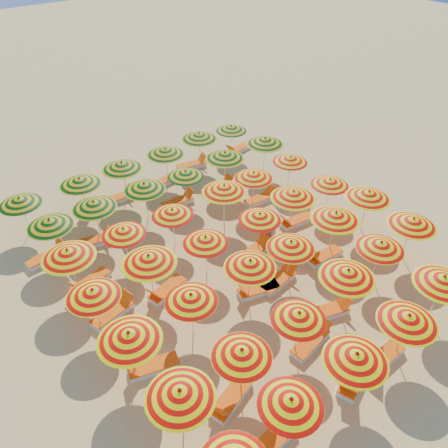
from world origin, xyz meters
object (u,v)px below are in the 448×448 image
(lounger_20, at_px, (218,188))
(lounger_24, at_px, (192,165))
(umbrella_7, at_px, (242,353))
(umbrella_39, at_px, (165,151))
(umbrella_16, at_px, (336,216))
(lounger_10, at_px, (324,256))
(lounger_21, at_px, (95,206))
(lounger_22, at_px, (118,198))
(lounger_1, at_px, (270,443))
(lounger_23, at_px, (159,183))
(lounger_6, at_px, (328,311))
(umbrella_31, at_px, (94,204))
(umbrella_18, at_px, (93,293))
(lounger_17, at_px, (47,257))
(umbrella_36, at_px, (20,201))
(beachgoer_b, at_px, (266,228))
(umbrella_21, at_px, (260,216))
(umbrella_15, at_px, (291,244))
(lounger_25, at_px, (238,149))
(umbrella_30, at_px, (50,223))
(umbrella_25, at_px, (124,231))
(umbrella_19, at_px, (149,259))
(lounger_11, at_px, (113,313))
(umbrella_11, at_px, (413,222))
(lounger_14, at_px, (296,221))
(umbrella_14, at_px, (250,264))
(umbrella_28, at_px, (253,175))
(umbrella_33, at_px, (186,174))
(lounger_4, at_px, (230,399))
(lounger_5, at_px, (311,342))
(umbrella_29, at_px, (290,159))
(umbrella_4, at_px, (443,280))
(lounger_8, at_px, (258,290))
(lounger_9, at_px, (279,281))
(umbrella_10, at_px, (381,245))
(umbrella_38, at_px, (122,165))
(umbrella_3, at_px, (408,319))
(umbrella_26, at_px, (172,212))
(lounger_12, at_px, (167,290))
(umbrella_8, at_px, (299,316))
(umbrella_9, at_px, (348,274))
(umbrella_22, at_px, (293,194))
(lounger_13, at_px, (253,252))
(umbrella_6, at_px, (180,394))
(umbrella_37, at_px, (80,181))
(lounger_7, at_px, (152,367))
(umbrella_40, at_px, (199,136))
(lounger_19, at_px, (178,202))
(umbrella_23, at_px, (330,182))
(umbrella_13, at_px, (191,297))
(umbrella_20, at_px, (206,240))
(lounger_15, at_px, (90,282))
(umbrella_24, at_px, (68,253))

(lounger_20, relative_size, lounger_24, 0.97)
(umbrella_7, distance_m, umbrella_39, 13.24)
(umbrella_16, relative_size, lounger_10, 1.28)
(lounger_21, xyz_separation_m, lounger_22, (1.25, -0.07, 0.00))
(lounger_1, xyz_separation_m, lounger_23, (5.06, 14.16, 0.00))
(lounger_6, bearing_deg, umbrella_31, 134.78)
(umbrella_18, distance_m, lounger_17, 5.19)
(umbrella_36, distance_m, lounger_6, 14.25)
(beachgoer_b, bearing_deg, umbrella_21, 3.77)
(lounger_6, distance_m, lounger_10, 3.18)
(lounger_23, bearing_deg, umbrella_39, -178.88)
(umbrella_15, relative_size, lounger_25, 1.15)
(umbrella_21, bearing_deg, umbrella_30, 145.23)
(umbrella_25, height_order, lounger_20, umbrella_25)
(umbrella_19, xyz_separation_m, lounger_11, (-1.74, 0.08, -1.82))
(umbrella_11, xyz_separation_m, beachgoer_b, (-3.96, 4.63, -1.19))
(lounger_14, bearing_deg, umbrella_14, 31.93)
(umbrella_28, distance_m, umbrella_33, 3.39)
(lounger_4, bearing_deg, lounger_22, -118.73)
(lounger_5, bearing_deg, lounger_20, 61.84)
(umbrella_29, height_order, umbrella_30, umbrella_30)
(lounger_20, bearing_deg, umbrella_4, -83.51)
(umbrella_19, distance_m, umbrella_36, 7.64)
(umbrella_18, bearing_deg, lounger_8, -22.13)
(umbrella_14, bearing_deg, lounger_9, -4.91)
(umbrella_10, relative_size, lounger_9, 1.14)
(umbrella_29, relative_size, umbrella_38, 0.91)
(umbrella_3, bearing_deg, lounger_11, 131.73)
(lounger_1, bearing_deg, umbrella_26, -109.96)
(lounger_5, bearing_deg, lounger_12, 108.27)
(umbrella_8, bearing_deg, umbrella_16, 28.19)
(umbrella_9, relative_size, umbrella_22, 0.96)
(lounger_13, bearing_deg, umbrella_26, 124.63)
(umbrella_6, xyz_separation_m, umbrella_7, (2.26, 0.02, -0.12))
(umbrella_19, height_order, umbrella_37, umbrella_19)
(lounger_1, relative_size, lounger_7, 0.96)
(umbrella_40, xyz_separation_m, lounger_13, (-2.88, -7.92, -1.75))
(lounger_23, bearing_deg, lounger_19, 79.15)
(umbrella_23, relative_size, beachgoer_b, 1.53)
(umbrella_13, bearing_deg, lounger_6, -29.79)
(lounger_17, bearing_deg, umbrella_28, -18.56)
(umbrella_3, distance_m, lounger_14, 8.12)
(umbrella_28, bearing_deg, umbrella_23, -46.07)
(lounger_8, bearing_deg, umbrella_20, -52.36)
(umbrella_11, height_order, umbrella_36, umbrella_11)
(umbrella_14, height_order, umbrella_37, umbrella_14)
(lounger_6, relative_size, lounger_9, 1.02)
(umbrella_14, height_order, lounger_15, umbrella_14)
(umbrella_9, height_order, umbrella_25, umbrella_9)
(umbrella_24, distance_m, lounger_1, 9.80)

